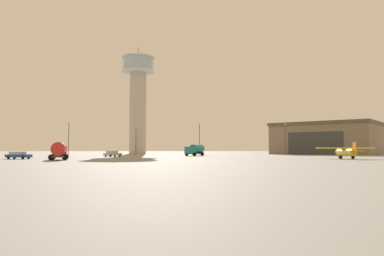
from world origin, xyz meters
The scene contains 12 objects.
ground_plane centered at (0.00, 0.00, 0.00)m, with size 400.00×400.00×0.00m, color gray.
control_tower centered at (-14.81, 75.77, 22.78)m, with size 12.40×12.40×40.95m.
hangar centered at (50.12, 57.50, 5.29)m, with size 39.07×38.16×10.55m.
airplane_yellow centered at (30.87, 3.83, 1.46)m, with size 10.60×8.33×3.13m.
truck_fuel_tanker_teal centered at (4.48, 35.05, 1.67)m, with size 5.68×6.92×3.04m.
truck_fuel_tanker_red centered at (-21.00, 0.84, 1.66)m, with size 4.28×7.47×3.01m.
car_blue centered at (-30.07, 6.45, 0.74)m, with size 4.85×2.99×1.37m.
car_silver centered at (-15.72, 24.30, 0.74)m, with size 4.06×4.56×1.37m.
light_post_west centered at (-31.73, 44.68, 5.87)m, with size 0.44×0.44×10.01m.
light_post_east centered at (-12.47, 46.29, 5.26)m, with size 0.44×0.44×8.84m.
light_post_north centered at (6.81, 50.95, 5.89)m, with size 0.44×0.44×10.05m.
light_post_centre centered at (32.27, 44.90, 5.57)m, with size 0.44×0.44×9.45m.
Camera 1 is at (-1.52, -62.68, 1.98)m, focal length 34.10 mm.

